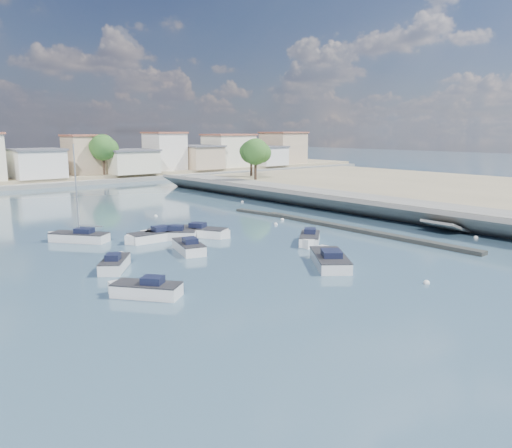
% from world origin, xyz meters
% --- Properties ---
extents(ground, '(400.00, 400.00, 0.00)m').
position_xyz_m(ground, '(0.00, 40.00, 0.00)').
color(ground, '#2C4559').
rests_on(ground, ground).
extents(seawall_walkway, '(5.00, 90.00, 1.80)m').
position_xyz_m(seawall_walkway, '(18.50, 13.00, 0.90)').
color(seawall_walkway, slate).
rests_on(seawall_walkway, ground).
extents(seawall_embankment, '(49.65, 90.00, 2.90)m').
position_xyz_m(seawall_embankment, '(40.10, 12.99, 0.85)').
color(seawall_embankment, slate).
rests_on(seawall_embankment, ground).
extents(breakwater, '(2.00, 31.02, 0.35)m').
position_xyz_m(breakwater, '(6.90, 12.69, 0.17)').
color(breakwater, black).
rests_on(breakwater, ground).
extents(far_shore_land, '(160.00, 40.00, 1.40)m').
position_xyz_m(far_shore_land, '(0.00, 92.00, 0.70)').
color(far_shore_land, gray).
rests_on(far_shore_land, ground).
extents(far_shore_quay, '(160.00, 2.50, 0.80)m').
position_xyz_m(far_shore_quay, '(0.00, 71.00, 0.40)').
color(far_shore_quay, slate).
rests_on(far_shore_quay, ground).
extents(far_town, '(113.01, 12.80, 8.35)m').
position_xyz_m(far_town, '(10.71, 76.92, 4.93)').
color(far_town, beige).
rests_on(far_town, far_shore_land).
extents(shore_trees, '(74.56, 38.32, 7.92)m').
position_xyz_m(shore_trees, '(8.34, 68.11, 6.22)').
color(shore_trees, '#38281E').
rests_on(shore_trees, ground).
extents(motorboat_a, '(3.85, 4.27, 1.48)m').
position_xyz_m(motorboat_a, '(-18.82, 5.58, 0.38)').
color(motorboat_a, white).
rests_on(motorboat_a, ground).
extents(motorboat_b, '(3.53, 3.96, 1.48)m').
position_xyz_m(motorboat_b, '(-17.51, 12.48, 0.38)').
color(motorboat_b, white).
rests_on(motorboat_b, ground).
extents(motorboat_c, '(5.57, 2.10, 1.48)m').
position_xyz_m(motorboat_c, '(-10.76, 19.21, 0.38)').
color(motorboat_c, white).
rests_on(motorboat_c, ground).
extents(motorboat_d, '(4.14, 3.91, 1.48)m').
position_xyz_m(motorboat_d, '(-0.64, 9.20, 0.38)').
color(motorboat_d, white).
rests_on(motorboat_d, ground).
extents(motorboat_e, '(2.93, 5.00, 1.48)m').
position_xyz_m(motorboat_e, '(-10.50, 13.75, 0.38)').
color(motorboat_e, white).
rests_on(motorboat_e, ground).
extents(motorboat_f, '(4.73, 4.36, 1.48)m').
position_xyz_m(motorboat_f, '(-9.32, 19.04, 0.38)').
color(motorboat_f, white).
rests_on(motorboat_f, ground).
extents(motorboat_g, '(3.89, 5.08, 1.48)m').
position_xyz_m(motorboat_g, '(-6.08, 17.83, 0.38)').
color(motorboat_g, white).
rests_on(motorboat_g, ground).
extents(motorboat_h, '(5.19, 5.81, 1.48)m').
position_xyz_m(motorboat_h, '(-4.57, 3.34, 0.38)').
color(motorboat_h, white).
rests_on(motorboat_h, ground).
extents(sailboat, '(4.64, 5.21, 9.00)m').
position_xyz_m(sailboat, '(-16.28, 23.39, 0.42)').
color(sailboat, white).
rests_on(sailboat, ground).
extents(mooring_buoys, '(17.63, 38.19, 0.41)m').
position_xyz_m(mooring_buoys, '(4.20, 16.43, 0.05)').
color(mooring_buoys, white).
rests_on(mooring_buoys, ground).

